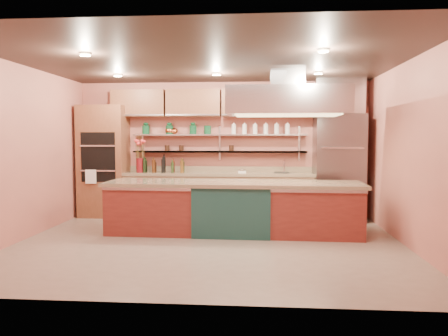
# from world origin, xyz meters

# --- Properties ---
(floor) EXTENTS (6.00, 5.00, 0.02)m
(floor) POSITION_xyz_m (0.00, 0.00, -0.01)
(floor) COLOR gray
(floor) RESTS_ON ground
(ceiling) EXTENTS (6.00, 5.00, 0.02)m
(ceiling) POSITION_xyz_m (0.00, 0.00, 2.80)
(ceiling) COLOR black
(ceiling) RESTS_ON wall_back
(wall_back) EXTENTS (6.00, 0.04, 2.80)m
(wall_back) POSITION_xyz_m (0.00, 2.50, 1.40)
(wall_back) COLOR #BA6757
(wall_back) RESTS_ON floor
(wall_front) EXTENTS (6.00, 0.04, 2.80)m
(wall_front) POSITION_xyz_m (0.00, -2.50, 1.40)
(wall_front) COLOR #BA6757
(wall_front) RESTS_ON floor
(wall_left) EXTENTS (0.04, 5.00, 2.80)m
(wall_left) POSITION_xyz_m (-3.00, 0.00, 1.40)
(wall_left) COLOR #BA6757
(wall_left) RESTS_ON floor
(wall_right) EXTENTS (0.04, 5.00, 2.80)m
(wall_right) POSITION_xyz_m (3.00, 0.00, 1.40)
(wall_right) COLOR #BA6757
(wall_right) RESTS_ON floor
(oven_stack) EXTENTS (0.95, 0.64, 2.30)m
(oven_stack) POSITION_xyz_m (-2.45, 2.18, 1.15)
(oven_stack) COLOR brown
(oven_stack) RESTS_ON floor
(refrigerator) EXTENTS (0.95, 0.72, 2.10)m
(refrigerator) POSITION_xyz_m (2.35, 2.14, 1.05)
(refrigerator) COLOR slate
(refrigerator) RESTS_ON floor
(back_counter) EXTENTS (3.84, 0.64, 0.93)m
(back_counter) POSITION_xyz_m (-0.05, 2.20, 0.47)
(back_counter) COLOR tan
(back_counter) RESTS_ON floor
(wall_shelf_lower) EXTENTS (3.60, 0.26, 0.03)m
(wall_shelf_lower) POSITION_xyz_m (-0.05, 2.37, 1.35)
(wall_shelf_lower) COLOR silver
(wall_shelf_lower) RESTS_ON wall_back
(wall_shelf_upper) EXTENTS (3.60, 0.26, 0.03)m
(wall_shelf_upper) POSITION_xyz_m (-0.05, 2.37, 1.70)
(wall_shelf_upper) COLOR silver
(wall_shelf_upper) RESTS_ON wall_back
(upper_cabinets) EXTENTS (4.60, 0.36, 0.55)m
(upper_cabinets) POSITION_xyz_m (0.00, 2.32, 2.35)
(upper_cabinets) COLOR brown
(upper_cabinets) RESTS_ON wall_back
(range_hood) EXTENTS (2.00, 1.00, 0.45)m
(range_hood) POSITION_xyz_m (1.23, 0.73, 2.25)
(range_hood) COLOR silver
(range_hood) RESTS_ON ceiling
(ceiling_downlights) EXTENTS (4.00, 2.80, 0.02)m
(ceiling_downlights) POSITION_xyz_m (0.00, 0.20, 2.77)
(ceiling_downlights) COLOR #FFE5A5
(ceiling_downlights) RESTS_ON ceiling
(island) EXTENTS (4.29, 1.03, 0.89)m
(island) POSITION_xyz_m (0.33, 0.73, 0.44)
(island) COLOR maroon
(island) RESTS_ON floor
(flower_vase) EXTENTS (0.19, 0.19, 0.29)m
(flower_vase) POSITION_xyz_m (-1.67, 2.15, 1.07)
(flower_vase) COLOR #5F0E14
(flower_vase) RESTS_ON back_counter
(oil_bottle_cluster) EXTENTS (0.92, 0.36, 0.29)m
(oil_bottle_cluster) POSITION_xyz_m (-1.18, 2.15, 1.07)
(oil_bottle_cluster) COLOR black
(oil_bottle_cluster) RESTS_ON back_counter
(kitchen_scale) EXTENTS (0.17, 0.14, 0.09)m
(kitchen_scale) POSITION_xyz_m (0.43, 2.15, 0.97)
(kitchen_scale) COLOR white
(kitchen_scale) RESTS_ON back_counter
(bar_faucet) EXTENTS (0.04, 0.04, 0.24)m
(bar_faucet) POSITION_xyz_m (1.28, 2.25, 1.05)
(bar_faucet) COLOR silver
(bar_faucet) RESTS_ON back_counter
(copper_kettle) EXTENTS (0.20, 0.20, 0.13)m
(copper_kettle) POSITION_xyz_m (-1.00, 2.37, 1.78)
(copper_kettle) COLOR #AF5028
(copper_kettle) RESTS_ON wall_shelf_upper
(green_canister) EXTENTS (0.17, 0.17, 0.17)m
(green_canister) POSITION_xyz_m (-0.30, 2.37, 1.80)
(green_canister) COLOR #0D3F21
(green_canister) RESTS_ON wall_shelf_upper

